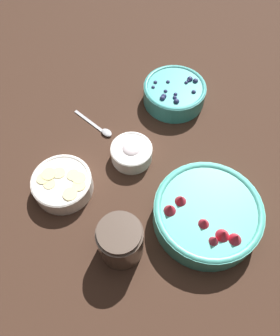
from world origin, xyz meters
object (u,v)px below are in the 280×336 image
(bowl_blueberries, at_px, (174,92))
(jar_chocolate, at_px, (121,241))
(bowl_cream, at_px, (131,152))
(bowl_bananas, at_px, (62,183))
(bowl_strawberries, at_px, (207,213))

(bowl_blueberries, bearing_deg, jar_chocolate, -167.52)
(bowl_cream, bearing_deg, bowl_bananas, 149.14)
(bowl_strawberries, relative_size, bowl_cream, 2.30)
(bowl_strawberries, distance_m, bowl_bananas, 0.34)
(bowl_strawberries, height_order, bowl_bananas, bowl_strawberries)
(bowl_strawberries, height_order, jar_chocolate, jar_chocolate)
(bowl_blueberries, bearing_deg, bowl_bananas, 165.69)
(bowl_blueberries, height_order, jar_chocolate, jar_chocolate)
(bowl_strawberries, relative_size, jar_chocolate, 2.27)
(bowl_strawberries, distance_m, bowl_cream, 0.24)
(bowl_blueberries, distance_m, bowl_cream, 0.23)
(bowl_bananas, bearing_deg, bowl_blueberries, -14.31)
(bowl_bananas, relative_size, bowl_cream, 1.35)
(bowl_blueberries, xyz_separation_m, bowl_cream, (-0.23, 0.00, -0.01))
(bowl_strawberries, height_order, bowl_blueberries, bowl_strawberries)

